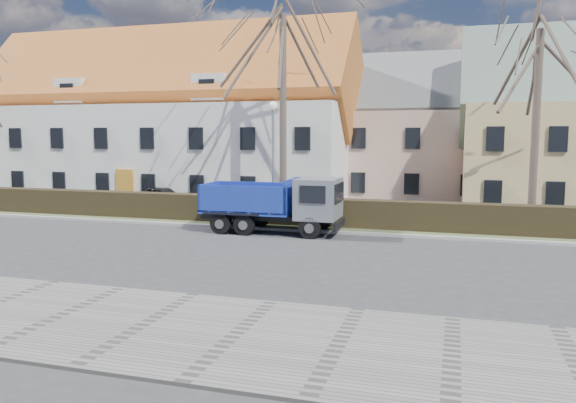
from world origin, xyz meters
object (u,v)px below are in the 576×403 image
(dump_truck, at_px, (267,204))
(streetlight, at_px, (273,162))
(cart_frame, at_px, (232,222))
(parked_car_a, at_px, (163,196))

(dump_truck, height_order, streetlight, streetlight)
(cart_frame, distance_m, parked_car_a, 9.39)
(cart_frame, xyz_separation_m, parked_car_a, (-7.02, 6.22, 0.29))
(dump_truck, xyz_separation_m, parked_car_a, (-8.93, 6.72, -0.66))
(cart_frame, bearing_deg, dump_truck, -14.59)
(streetlight, height_order, cart_frame, streetlight)
(parked_car_a, bearing_deg, streetlight, -98.72)
(dump_truck, bearing_deg, streetlight, 102.77)
(dump_truck, distance_m, parked_car_a, 11.20)
(parked_car_a, bearing_deg, dump_truck, -111.28)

